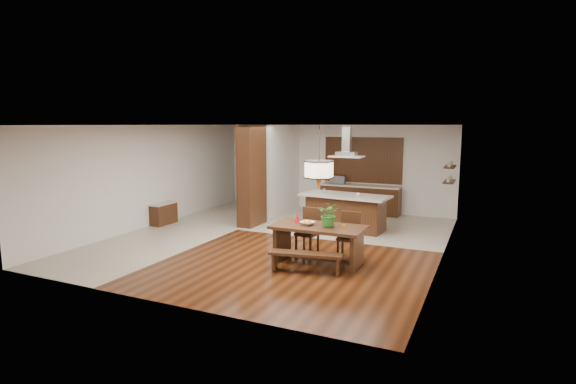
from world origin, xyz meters
The scene contains 25 objects.
room_shell centered at (0.00, 0.00, 2.06)m, with size 9.00×9.04×2.92m.
tile_hallway centered at (-2.75, 0.00, 0.01)m, with size 2.50×9.00×0.01m, color #BDB29D.
tile_kitchen centered at (1.25, 2.50, 0.01)m, with size 5.50×4.00×0.01m, color #BDB29D.
soffit_band centered at (0.00, 0.00, 2.88)m, with size 8.00×9.00×0.02m, color #432210.
partition_pier centered at (-1.40, 1.20, 1.45)m, with size 0.45×1.00×2.90m, color black.
partition_stub centered at (-1.40, 3.30, 1.45)m, with size 0.18×2.40×2.90m, color silver.
hallway_console centered at (-3.81, 0.20, 0.32)m, with size 0.37×0.88×0.63m, color black.
hallway_doorway centered at (-2.70, 4.40, 1.05)m, with size 1.10×0.20×2.10m, color black.
rear_counter centered at (1.00, 4.20, 0.48)m, with size 2.60×0.62×0.95m.
kitchen_window centered at (1.00, 4.46, 1.75)m, with size 2.60×0.08×1.50m, color #A35A31.
shelf_lower centered at (3.87, 2.60, 1.40)m, with size 0.26×0.90×0.04m, color black.
shelf_upper centered at (3.87, 2.60, 1.80)m, with size 0.26×0.90×0.04m, color black.
dining_table centered at (1.64, -1.40, 0.60)m, with size 1.95×0.98×0.81m.
dining_bench centered at (1.65, -2.10, 0.21)m, with size 1.46×0.32×0.41m, color black, non-canonical shape.
dining_chair_left centered at (1.15, -0.81, 0.52)m, with size 0.46×0.46×1.03m, color black, non-canonical shape.
dining_chair_right centered at (2.12, -0.80, 0.51)m, with size 0.45×0.45×1.01m, color black, non-canonical shape.
pendant_lantern centered at (1.64, -1.40, 2.25)m, with size 0.64×0.64×1.31m, color beige, non-canonical shape.
foliage_plant centered at (1.88, -1.38, 1.07)m, with size 0.48×0.41×0.53m, color #2C7125.
fruit_bowl centered at (1.40, -1.42, 0.85)m, with size 0.30×0.30×0.07m, color beige.
napkin_cone centered at (1.13, -1.32, 0.92)m, with size 0.14×0.14×0.22m, color #B40E0C.
gold_ornament centered at (2.21, -1.47, 0.86)m, with size 0.07×0.07×0.10m, color gold.
kitchen_island centered at (1.26, 1.76, 0.51)m, with size 2.52×1.30×1.00m.
range_hood centered at (1.26, 1.76, 2.46)m, with size 0.90×0.55×0.87m, color silver, non-canonical shape.
island_cup centered at (1.65, 1.63, 1.04)m, with size 0.11×0.11×0.09m, color silver.
microwave centered at (0.23, 4.16, 1.09)m, with size 0.49×0.33×0.27m, color #ADAEB4.
Camera 1 is at (4.89, -10.05, 2.93)m, focal length 28.00 mm.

